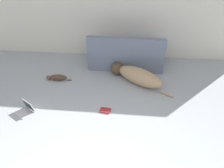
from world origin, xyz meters
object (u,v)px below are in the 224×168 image
at_px(couch, 126,56).
at_px(laptop_open, 26,108).
at_px(cat, 57,78).
at_px(dog, 136,75).
at_px(book_red, 105,110).

height_order(couch, laptop_open, couch).
bearing_deg(laptop_open, cat, 111.79).
bearing_deg(couch, dog, 108.57).
bearing_deg(cat, book_red, 140.06).
relative_size(dog, cat, 2.44).
height_order(couch, cat, couch).
distance_m(cat, laptop_open, 1.17).
relative_size(cat, book_red, 2.77).
bearing_deg(cat, laptop_open, 76.98).
xyz_separation_m(couch, book_red, (-0.31, -1.86, -0.25)).
relative_size(couch, laptop_open, 4.75).
xyz_separation_m(dog, book_red, (-0.56, -1.07, -0.17)).
xyz_separation_m(cat, book_red, (1.24, -0.98, -0.05)).
bearing_deg(dog, laptop_open, 65.68).
relative_size(couch, book_red, 8.61).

